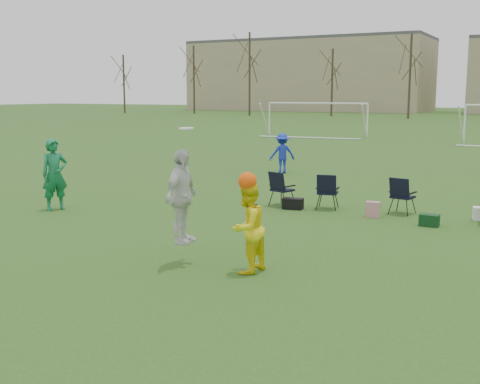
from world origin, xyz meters
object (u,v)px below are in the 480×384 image
Objects in this scene: fielder_blue at (282,153)px; center_contest at (215,211)px; goal_left at (317,110)px; fielder_green_near at (55,175)px.

fielder_blue is 0.62× the size of center_contest.
fielder_blue is at bearing 108.67° from center_contest.
goal_left is at bearing -110.71° from fielder_blue.
fielder_green_near is 10.10m from fielder_blue.
fielder_green_near is 29.69m from goal_left.
fielder_green_near is 1.22× the size of fielder_blue.
fielder_blue is at bearing -78.15° from goal_left.
center_contest is at bearing -77.43° from goal_left.
center_contest is 33.80m from goal_left.
fielder_green_near is at bearing 39.06° from fielder_blue.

